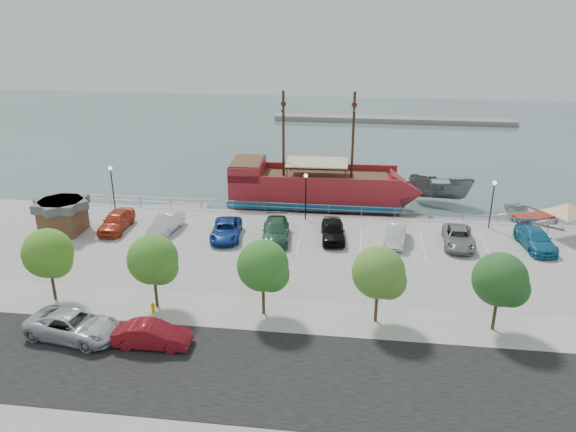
# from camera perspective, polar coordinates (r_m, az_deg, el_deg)

# --- Properties ---
(ground) EXTENTS (160.00, 160.00, 0.00)m
(ground) POSITION_cam_1_polar(r_m,az_deg,el_deg) (45.16, 0.93, -4.53)
(ground) COLOR #3F5455
(street) EXTENTS (100.00, 8.00, 0.04)m
(street) POSITION_cam_1_polar(r_m,az_deg,el_deg) (31.06, -2.54, -15.71)
(street) COLOR black
(street) RESTS_ON land_slab
(sidewalk) EXTENTS (100.00, 4.00, 0.05)m
(sidewalk) POSITION_cam_1_polar(r_m,az_deg,el_deg) (35.96, -0.89, -9.99)
(sidewalk) COLOR #A5A197
(sidewalk) RESTS_ON land_slab
(seawall_railing) EXTENTS (50.00, 0.06, 1.00)m
(seawall_railing) POSITION_cam_1_polar(r_m,az_deg,el_deg) (51.69, 1.93, 0.75)
(seawall_railing) COLOR gray
(seawall_railing) RESTS_ON land_slab
(far_shore) EXTENTS (40.00, 3.00, 0.80)m
(far_shore) POSITION_cam_1_polar(r_m,az_deg,el_deg) (97.46, 10.63, 9.59)
(far_shore) COLOR gray
(far_shore) RESTS_ON ground
(pirate_ship) EXTENTS (19.33, 5.96, 12.12)m
(pirate_ship) POSITION_cam_1_polar(r_m,az_deg,el_deg) (55.37, 4.14, 2.69)
(pirate_ship) COLOR maroon
(pirate_ship) RESTS_ON ground
(patrol_boat) EXTENTS (7.01, 4.24, 2.55)m
(patrol_boat) POSITION_cam_1_polar(r_m,az_deg,el_deg) (59.38, 15.17, 2.51)
(patrol_boat) COLOR slate
(patrol_boat) RESTS_ON ground
(speedboat) EXTENTS (7.39, 8.37, 1.44)m
(speedboat) POSITION_cam_1_polar(r_m,az_deg,el_deg) (55.95, 23.83, -0.39)
(speedboat) COLOR silver
(speedboat) RESTS_ON ground
(dock_west) EXTENTS (7.57, 3.54, 0.42)m
(dock_west) POSITION_cam_1_polar(r_m,az_deg,el_deg) (56.27, -11.88, 0.61)
(dock_west) COLOR #98958E
(dock_west) RESTS_ON ground
(dock_mid) EXTENTS (7.60, 2.22, 0.43)m
(dock_mid) POSITION_cam_1_polar(r_m,az_deg,el_deg) (53.36, 10.16, -0.42)
(dock_mid) COLOR #666359
(dock_mid) RESTS_ON ground
(dock_east) EXTENTS (6.91, 2.07, 0.39)m
(dock_east) POSITION_cam_1_polar(r_m,az_deg,el_deg) (54.34, 18.22, -0.81)
(dock_east) COLOR gray
(dock_east) RESTS_ON ground
(shed) EXTENTS (3.57, 3.57, 2.88)m
(shed) POSITION_cam_1_polar(r_m,az_deg,el_deg) (51.05, -21.93, 0.08)
(shed) COLOR brown
(shed) RESTS_ON land_slab
(canopy_tent) EXTENTS (4.98, 4.98, 3.39)m
(canopy_tent) POSITION_cam_1_polar(r_m,az_deg,el_deg) (51.39, 26.60, 1.16)
(canopy_tent) COLOR slate
(canopy_tent) RESTS_ON land_slab
(street_van) EXTENTS (6.05, 3.53, 1.58)m
(street_van) POSITION_cam_1_polar(r_m,az_deg,el_deg) (35.71, -20.93, -10.36)
(street_van) COLOR #B6BBBE
(street_van) RESTS_ON street
(street_sedan) EXTENTS (4.47, 1.66, 1.46)m
(street_sedan) POSITION_cam_1_polar(r_m,az_deg,el_deg) (33.63, -13.62, -11.66)
(street_sedan) COLOR maroon
(street_sedan) RESTS_ON street
(fire_hydrant) EXTENTS (0.25, 0.25, 0.73)m
(fire_hydrant) POSITION_cam_1_polar(r_m,az_deg,el_deg) (36.96, -13.55, -9.02)
(fire_hydrant) COLOR #D3C705
(fire_hydrant) RESTS_ON sidewalk
(lamp_post_left) EXTENTS (0.36, 0.36, 4.28)m
(lamp_post_left) POSITION_cam_1_polar(r_m,az_deg,el_deg) (54.33, -17.47, 3.48)
(lamp_post_left) COLOR black
(lamp_post_left) RESTS_ON land_slab
(lamp_post_mid) EXTENTS (0.36, 0.36, 4.28)m
(lamp_post_mid) POSITION_cam_1_polar(r_m,az_deg,el_deg) (49.66, 1.81, 2.83)
(lamp_post_mid) COLOR black
(lamp_post_mid) RESTS_ON land_slab
(lamp_post_right) EXTENTS (0.36, 0.36, 4.28)m
(lamp_post_right) POSITION_cam_1_polar(r_m,az_deg,el_deg) (50.78, 20.10, 1.92)
(lamp_post_right) COLOR black
(lamp_post_right) RESTS_ON land_slab
(tree_b) EXTENTS (3.30, 3.20, 5.00)m
(tree_b) POSITION_cam_1_polar(r_m,az_deg,el_deg) (39.12, -23.06, -3.68)
(tree_b) COLOR #473321
(tree_b) RESTS_ON sidewalk
(tree_c) EXTENTS (3.30, 3.20, 5.00)m
(tree_c) POSITION_cam_1_polar(r_m,az_deg,el_deg) (36.17, -13.39, -4.50)
(tree_c) COLOR #473321
(tree_c) RESTS_ON sidewalk
(tree_d) EXTENTS (3.30, 3.20, 5.00)m
(tree_d) POSITION_cam_1_polar(r_m,az_deg,el_deg) (34.42, -2.35, -5.28)
(tree_d) COLOR #473321
(tree_d) RESTS_ON sidewalk
(tree_e) EXTENTS (3.30, 3.20, 5.00)m
(tree_e) POSITION_cam_1_polar(r_m,az_deg,el_deg) (34.04, 9.41, -5.89)
(tree_e) COLOR #473321
(tree_e) RESTS_ON sidewalk
(tree_f) EXTENTS (3.30, 3.20, 5.00)m
(tree_f) POSITION_cam_1_polar(r_m,az_deg,el_deg) (35.09, 20.96, -6.26)
(tree_f) COLOR #473321
(tree_f) RESTS_ON sidewalk
(parked_car_a) EXTENTS (2.10, 4.92, 1.66)m
(parked_car_a) POSITION_cam_1_polar(r_m,az_deg,el_deg) (50.28, -17.04, -0.46)
(parked_car_a) COLOR #B7381F
(parked_car_a) RESTS_ON land_slab
(parked_car_b) EXTENTS (2.13, 4.59, 1.46)m
(parked_car_b) POSITION_cam_1_polar(r_m,az_deg,el_deg) (48.95, -12.24, -0.70)
(parked_car_b) COLOR silver
(parked_car_b) RESTS_ON land_slab
(parked_car_c) EXTENTS (2.89, 5.25, 1.39)m
(parked_car_c) POSITION_cam_1_polar(r_m,az_deg,el_deg) (46.84, -6.29, -1.40)
(parked_car_c) COLOR navy
(parked_car_c) RESTS_ON land_slab
(parked_car_d) EXTENTS (2.73, 5.54, 1.55)m
(parked_car_d) POSITION_cam_1_polar(r_m,az_deg,el_deg) (46.15, -1.26, -1.52)
(parked_car_d) COLOR #29583C
(parked_car_d) RESTS_ON land_slab
(parked_car_e) EXTENTS (2.35, 4.87, 1.60)m
(parked_car_e) POSITION_cam_1_polar(r_m,az_deg,el_deg) (46.32, 4.59, -1.46)
(parked_car_e) COLOR black
(parked_car_e) RESTS_ON land_slab
(parked_car_f) EXTENTS (2.09, 4.69, 1.50)m
(parked_car_f) POSITION_cam_1_polar(r_m,az_deg,el_deg) (46.47, 10.87, -1.79)
(parked_car_f) COLOR white
(parked_car_f) RESTS_ON land_slab
(parked_car_g) EXTENTS (2.59, 5.11, 1.39)m
(parked_car_g) POSITION_cam_1_polar(r_m,az_deg,el_deg) (47.12, 16.93, -2.10)
(parked_car_g) COLOR gray
(parked_car_g) RESTS_ON land_slab
(parked_car_h) EXTENTS (2.75, 5.37, 1.49)m
(parked_car_h) POSITION_cam_1_polar(r_m,az_deg,el_deg) (48.87, 23.84, -2.14)
(parked_car_h) COLOR teal
(parked_car_h) RESTS_ON land_slab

